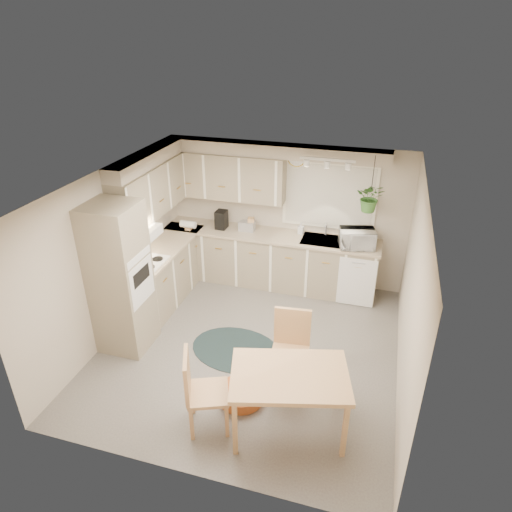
{
  "coord_description": "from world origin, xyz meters",
  "views": [
    {
      "loc": [
        1.52,
        -4.87,
        4.1
      ],
      "look_at": [
        -0.07,
        0.55,
        1.16
      ],
      "focal_mm": 32.0,
      "sensor_mm": 36.0,
      "label": 1
    }
  ],
  "objects_px": {
    "dining_table": "(289,402)",
    "chair_back": "(290,353)",
    "microwave": "(357,237)",
    "chair_left": "(208,391)",
    "pet_bed": "(241,394)",
    "braided_rug": "(236,349)"
  },
  "relations": [
    {
      "from": "dining_table",
      "to": "pet_bed",
      "type": "xyz_separation_m",
      "value": [
        -0.64,
        0.28,
        -0.33
      ]
    },
    {
      "from": "braided_rug",
      "to": "microwave",
      "type": "height_order",
      "value": "microwave"
    },
    {
      "from": "chair_back",
      "to": "braided_rug",
      "type": "xyz_separation_m",
      "value": [
        -0.86,
        0.47,
        -0.5
      ]
    },
    {
      "from": "dining_table",
      "to": "pet_bed",
      "type": "bearing_deg",
      "value": 156.35
    },
    {
      "from": "chair_left",
      "to": "pet_bed",
      "type": "xyz_separation_m",
      "value": [
        0.22,
        0.48,
        -0.43
      ]
    },
    {
      "from": "braided_rug",
      "to": "microwave",
      "type": "distance_m",
      "value": 2.54
    },
    {
      "from": "chair_left",
      "to": "chair_back",
      "type": "bearing_deg",
      "value": 117.78
    },
    {
      "from": "dining_table",
      "to": "microwave",
      "type": "relative_size",
      "value": 2.34
    },
    {
      "from": "dining_table",
      "to": "microwave",
      "type": "bearing_deg",
      "value": 82.27
    },
    {
      "from": "microwave",
      "to": "chair_left",
      "type": "bearing_deg",
      "value": -126.36
    },
    {
      "from": "chair_left",
      "to": "chair_back",
      "type": "distance_m",
      "value": 1.12
    },
    {
      "from": "dining_table",
      "to": "chair_back",
      "type": "bearing_deg",
      "value": 101.86
    },
    {
      "from": "dining_table",
      "to": "chair_left",
      "type": "bearing_deg",
      "value": -167.1
    },
    {
      "from": "dining_table",
      "to": "microwave",
      "type": "xyz_separation_m",
      "value": [
        0.4,
        2.94,
        0.73
      ]
    },
    {
      "from": "chair_left",
      "to": "braided_rug",
      "type": "xyz_separation_m",
      "value": [
        -0.13,
        1.33,
        -0.49
      ]
    },
    {
      "from": "chair_back",
      "to": "microwave",
      "type": "bearing_deg",
      "value": -109.25
    },
    {
      "from": "chair_back",
      "to": "chair_left",
      "type": "bearing_deg",
      "value": 43.99
    },
    {
      "from": "microwave",
      "to": "pet_bed",
      "type": "bearing_deg",
      "value": -125.87
    },
    {
      "from": "chair_left",
      "to": "braided_rug",
      "type": "height_order",
      "value": "chair_left"
    },
    {
      "from": "chair_back",
      "to": "braided_rug",
      "type": "relative_size",
      "value": 0.79
    },
    {
      "from": "pet_bed",
      "to": "chair_back",
      "type": "bearing_deg",
      "value": 37.05
    },
    {
      "from": "dining_table",
      "to": "chair_left",
      "type": "xyz_separation_m",
      "value": [
        -0.86,
        -0.2,
        0.1
      ]
    }
  ]
}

